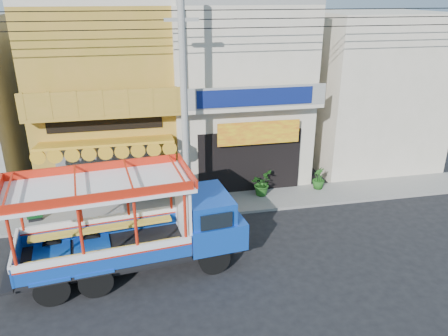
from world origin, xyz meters
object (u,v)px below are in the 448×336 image
potted_plant_c (319,178)px  utility_pole (188,94)px  songthaew_truck (146,223)px  potted_plant_a (261,183)px  green_sign (34,212)px

potted_plant_c → utility_pole: bearing=-66.1°
utility_pole → potted_plant_c: 7.54m
songthaew_truck → potted_plant_a: songthaew_truck is taller
songthaew_truck → green_sign: 5.91m
potted_plant_a → green_sign: bearing=118.2°
potted_plant_a → utility_pole: bearing=134.5°
utility_pole → songthaew_truck: (-1.86, -3.25, -3.38)m
potted_plant_c → potted_plant_a: bearing=-75.6°
utility_pole → green_sign: (-6.13, 0.66, -4.54)m
green_sign → potted_plant_c: (12.13, 0.56, 0.13)m
utility_pole → songthaew_truck: 5.04m
utility_pole → songthaew_truck: bearing=-119.8°
songthaew_truck → potted_plant_c: 9.09m
utility_pole → potted_plant_a: (3.25, 1.12, -4.38)m
green_sign → potted_plant_c: bearing=2.6°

